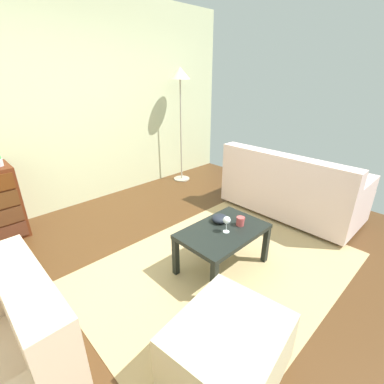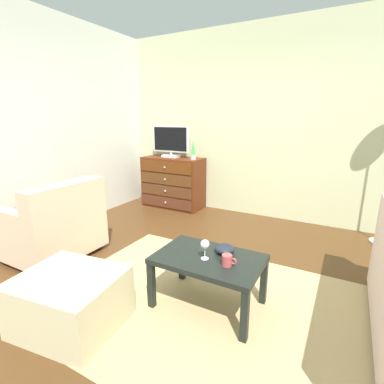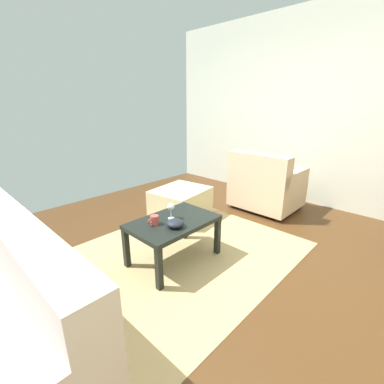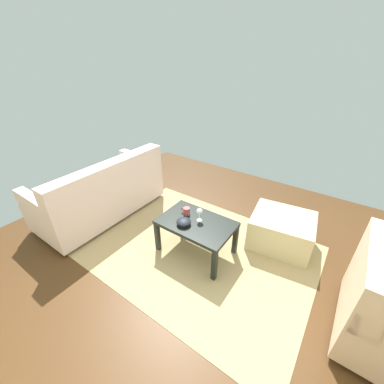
{
  "view_description": "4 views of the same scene",
  "coord_description": "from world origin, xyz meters",
  "px_view_note": "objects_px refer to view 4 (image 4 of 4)",
  "views": [
    {
      "loc": [
        -1.51,
        -1.55,
        1.76
      ],
      "look_at": [
        -0.07,
        -0.05,
        0.85
      ],
      "focal_mm": 25.42,
      "sensor_mm": 36.0,
      "label": 1
    },
    {
      "loc": [
        1.08,
        -2.04,
        1.49
      ],
      "look_at": [
        0.0,
        -0.08,
        0.9
      ],
      "focal_mm": 26.78,
      "sensor_mm": 36.0,
      "label": 2
    },
    {
      "loc": [
        1.74,
        1.51,
        1.48
      ],
      "look_at": [
        0.16,
        0.01,
        0.75
      ],
      "focal_mm": 24.58,
      "sensor_mm": 36.0,
      "label": 3
    },
    {
      "loc": [
        -0.97,
        1.59,
        2.06
      ],
      "look_at": [
        0.28,
        -0.21,
        0.78
      ],
      "focal_mm": 22.34,
      "sensor_mm": 36.0,
      "label": 4
    }
  ],
  "objects_px": {
    "coffee_table": "(196,226)",
    "wine_glass": "(200,212)",
    "ottoman": "(281,231)",
    "mug": "(186,211)",
    "bowl_decorative": "(184,222)",
    "couch_large": "(102,193)"
  },
  "relations": [
    {
      "from": "coffee_table",
      "to": "ottoman",
      "type": "height_order",
      "value": "coffee_table"
    },
    {
      "from": "coffee_table",
      "to": "couch_large",
      "type": "bearing_deg",
      "value": 4.77
    },
    {
      "from": "bowl_decorative",
      "to": "ottoman",
      "type": "height_order",
      "value": "bowl_decorative"
    },
    {
      "from": "mug",
      "to": "couch_large",
      "type": "xyz_separation_m",
      "value": [
        1.34,
        0.19,
        -0.13
      ]
    },
    {
      "from": "mug",
      "to": "ottoman",
      "type": "bearing_deg",
      "value": -146.24
    },
    {
      "from": "ottoman",
      "to": "mug",
      "type": "bearing_deg",
      "value": 33.76
    },
    {
      "from": "wine_glass",
      "to": "bowl_decorative",
      "type": "height_order",
      "value": "wine_glass"
    },
    {
      "from": "mug",
      "to": "couch_large",
      "type": "height_order",
      "value": "couch_large"
    },
    {
      "from": "coffee_table",
      "to": "wine_glass",
      "type": "height_order",
      "value": "wine_glass"
    },
    {
      "from": "wine_glass",
      "to": "ottoman",
      "type": "bearing_deg",
      "value": -139.39
    },
    {
      "from": "bowl_decorative",
      "to": "coffee_table",
      "type": "bearing_deg",
      "value": -125.56
    },
    {
      "from": "wine_glass",
      "to": "bowl_decorative",
      "type": "xyz_separation_m",
      "value": [
        0.1,
        0.16,
        -0.08
      ]
    },
    {
      "from": "bowl_decorative",
      "to": "couch_large",
      "type": "height_order",
      "value": "couch_large"
    },
    {
      "from": "wine_glass",
      "to": "bowl_decorative",
      "type": "bearing_deg",
      "value": 59.06
    },
    {
      "from": "wine_glass",
      "to": "mug",
      "type": "bearing_deg",
      "value": -4.67
    },
    {
      "from": "couch_large",
      "to": "bowl_decorative",
      "type": "bearing_deg",
      "value": -179.7
    },
    {
      "from": "coffee_table",
      "to": "mug",
      "type": "distance_m",
      "value": 0.21
    },
    {
      "from": "wine_glass",
      "to": "couch_large",
      "type": "distance_m",
      "value": 1.55
    },
    {
      "from": "coffee_table",
      "to": "wine_glass",
      "type": "distance_m",
      "value": 0.18
    },
    {
      "from": "bowl_decorative",
      "to": "couch_large",
      "type": "xyz_separation_m",
      "value": [
        1.43,
        0.01,
        -0.12
      ]
    },
    {
      "from": "couch_large",
      "to": "ottoman",
      "type": "distance_m",
      "value": 2.44
    },
    {
      "from": "coffee_table",
      "to": "bowl_decorative",
      "type": "height_order",
      "value": "bowl_decorative"
    }
  ]
}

